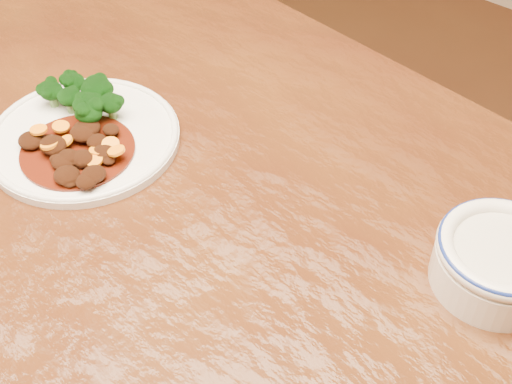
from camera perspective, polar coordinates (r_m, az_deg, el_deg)
The scene contains 5 objects.
dining_table at distance 0.84m, azimuth -9.61°, elevation -6.04°, with size 1.59×1.06×0.75m.
dinner_plate at distance 0.89m, azimuth -13.62°, elevation 4.30°, with size 0.23×0.23×0.01m.
broccoli_florets at distance 0.90m, azimuth -13.51°, elevation 7.34°, with size 0.11×0.07×0.04m.
mince_stew at distance 0.85m, azimuth -14.19°, elevation 3.30°, with size 0.13×0.13×0.02m.
dip_bowl at distance 0.73m, azimuth 18.88°, elevation -5.14°, with size 0.13×0.13×0.06m.
Camera 1 is at (0.44, -0.31, 1.31)m, focal length 50.00 mm.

